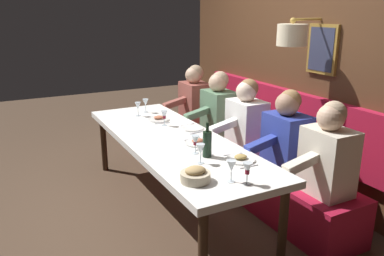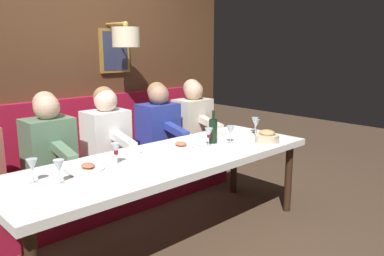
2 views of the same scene
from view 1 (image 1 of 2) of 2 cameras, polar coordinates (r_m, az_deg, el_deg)
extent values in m
plane|color=#4C3828|center=(4.07, -2.81, -11.36)|extent=(12.00, 12.00, 0.00)
cube|color=white|center=(3.79, -2.96, -1.86)|extent=(0.90, 2.71, 0.06)
cylinder|color=#301E12|center=(2.80, 1.62, -17.66)|extent=(0.07, 0.07, 0.68)
cylinder|color=#301E12|center=(4.92, -12.77, -2.32)|extent=(0.07, 0.07, 0.68)
cylinder|color=#301E12|center=(3.15, 13.15, -13.86)|extent=(0.07, 0.07, 0.68)
cylinder|color=#301E12|center=(5.13, -5.22, -1.16)|extent=(0.07, 0.07, 0.68)
cube|color=maroon|center=(4.38, 7.83, -6.11)|extent=(0.52, 2.91, 0.45)
cube|color=#51331E|center=(4.43, 14.83, 10.20)|extent=(0.10, 4.11, 2.90)
cube|color=maroon|center=(4.50, 13.32, 1.56)|extent=(0.10, 2.91, 0.64)
cube|color=olive|center=(4.05, 18.56, 10.85)|extent=(0.04, 0.37, 0.48)
cube|color=#2D334C|center=(4.04, 18.37, 10.85)|extent=(0.01, 0.31, 0.42)
cylinder|color=#B78E3D|center=(3.98, 16.51, 15.00)|extent=(0.35, 0.02, 0.02)
cylinder|color=beige|center=(3.86, 14.40, 13.04)|extent=(0.28, 0.28, 0.20)
sphere|color=#B78E3D|center=(3.86, 14.55, 14.96)|extent=(0.06, 0.06, 0.06)
cube|color=beige|center=(3.41, 19.23, -4.67)|extent=(0.30, 0.40, 0.56)
sphere|color=#D1A889|center=(3.28, 19.63, 1.44)|extent=(0.22, 0.22, 0.22)
sphere|color=tan|center=(3.29, 20.04, 2.02)|extent=(0.20, 0.20, 0.20)
cube|color=beige|center=(3.20, 15.69, -4.99)|extent=(0.33, 0.09, 0.14)
cube|color=#283893|center=(3.75, 13.61, -2.21)|extent=(0.30, 0.40, 0.56)
sphere|color=#A37A60|center=(3.63, 13.78, 3.40)|extent=(0.22, 0.22, 0.22)
sphere|color=#937047|center=(3.64, 14.17, 3.92)|extent=(0.20, 0.20, 0.20)
cube|color=#283893|center=(3.56, 10.11, -2.34)|extent=(0.33, 0.09, 0.14)
cube|color=white|center=(4.22, 7.97, 0.29)|extent=(0.30, 0.40, 0.56)
sphere|color=beige|center=(4.12, 7.95, 5.31)|extent=(0.22, 0.22, 0.22)
sphere|color=#937047|center=(4.13, 8.31, 5.76)|extent=(0.20, 0.20, 0.20)
cube|color=white|center=(4.05, 4.64, 0.29)|extent=(0.33, 0.09, 0.14)
cube|color=#567A5B|center=(4.68, 3.93, 2.08)|extent=(0.30, 0.40, 0.56)
sphere|color=#D1A889|center=(4.59, 3.81, 6.62)|extent=(0.22, 0.22, 0.22)
sphere|color=tan|center=(4.60, 4.14, 7.03)|extent=(0.20, 0.20, 0.20)
cube|color=#567A5B|center=(4.53, 0.80, 2.13)|extent=(0.33, 0.09, 0.14)
cube|color=#934C42|center=(5.19, 0.42, 3.61)|extent=(0.30, 0.40, 0.56)
sphere|color=#D1A889|center=(5.11, 0.23, 7.73)|extent=(0.22, 0.22, 0.22)
sphere|color=tan|center=(5.12, 0.53, 8.09)|extent=(0.20, 0.20, 0.20)
cube|color=#934C42|center=(5.06, -2.48, 3.70)|extent=(0.33, 0.09, 0.14)
cylinder|color=silver|center=(4.05, -0.01, -0.03)|extent=(0.24, 0.24, 0.01)
cube|color=silver|center=(3.92, 0.71, -0.67)|extent=(0.17, 0.04, 0.01)
cube|color=silver|center=(4.18, -0.69, 0.48)|extent=(0.18, 0.04, 0.01)
cylinder|color=silver|center=(3.60, 0.80, -2.22)|extent=(0.24, 0.24, 0.01)
ellipsoid|color=#B76647|center=(3.59, 0.80, -1.83)|extent=(0.11, 0.09, 0.04)
cube|color=silver|center=(3.47, 1.65, -3.02)|extent=(0.17, 0.02, 0.01)
cube|color=silver|center=(3.73, 0.01, -1.57)|extent=(0.18, 0.03, 0.01)
cylinder|color=white|center=(3.24, 7.11, -4.61)|extent=(0.24, 0.24, 0.01)
ellipsoid|color=#AD8E4C|center=(3.23, 7.13, -4.19)|extent=(0.11, 0.09, 0.04)
cube|color=silver|center=(3.12, 8.32, -5.59)|extent=(0.17, 0.02, 0.01)
cube|color=silver|center=(3.36, 5.99, -3.81)|extent=(0.18, 0.04, 0.01)
cylinder|color=silver|center=(4.38, -4.90, 1.25)|extent=(0.24, 0.24, 0.01)
ellipsoid|color=#B76647|center=(4.37, -4.91, 1.57)|extent=(0.11, 0.09, 0.04)
cube|color=silver|center=(4.25, -4.38, 0.70)|extent=(0.17, 0.04, 0.01)
cube|color=silver|center=(4.52, -5.38, 1.68)|extent=(0.18, 0.04, 0.01)
cylinder|color=silver|center=(4.58, -7.86, 1.78)|extent=(0.06, 0.06, 0.00)
cylinder|color=silver|center=(4.57, -7.88, 2.26)|extent=(0.01, 0.01, 0.07)
cone|color=silver|center=(4.55, -7.92, 3.24)|extent=(0.07, 0.07, 0.08)
cylinder|color=silver|center=(2.83, 8.00, -8.09)|extent=(0.06, 0.06, 0.00)
cylinder|color=silver|center=(2.81, 8.04, -7.36)|extent=(0.01, 0.01, 0.07)
cone|color=silver|center=(2.78, 8.11, -5.86)|extent=(0.07, 0.07, 0.08)
cylinder|color=maroon|center=(2.79, 8.08, -6.37)|extent=(0.03, 0.03, 0.03)
cylinder|color=silver|center=(3.16, 1.24, -5.13)|extent=(0.06, 0.06, 0.00)
cylinder|color=silver|center=(3.15, 1.24, -4.47)|extent=(0.01, 0.01, 0.07)
cone|color=silver|center=(3.12, 1.25, -3.10)|extent=(0.07, 0.07, 0.08)
cylinder|color=silver|center=(4.17, -4.04, 0.39)|extent=(0.06, 0.06, 0.00)
cylinder|color=silver|center=(4.16, -4.05, 0.91)|extent=(0.01, 0.01, 0.07)
cone|color=silver|center=(4.14, -4.07, 1.97)|extent=(0.07, 0.07, 0.08)
cylinder|color=maroon|center=(4.15, -4.07, 1.61)|extent=(0.03, 0.03, 0.03)
cylinder|color=silver|center=(3.36, 0.42, -3.73)|extent=(0.06, 0.06, 0.00)
cylinder|color=silver|center=(3.35, 0.43, -3.09)|extent=(0.01, 0.01, 0.07)
cone|color=silver|center=(3.32, 0.43, -1.80)|extent=(0.07, 0.07, 0.08)
cylinder|color=maroon|center=(3.33, 0.43, -2.28)|extent=(0.03, 0.03, 0.03)
cylinder|color=silver|center=(2.85, 5.71, -7.77)|extent=(0.06, 0.06, 0.00)
cylinder|color=silver|center=(2.83, 5.74, -7.05)|extent=(0.01, 0.01, 0.07)
cone|color=silver|center=(2.80, 5.78, -5.55)|extent=(0.07, 0.07, 0.08)
cylinder|color=silver|center=(4.74, -6.76, 2.32)|extent=(0.06, 0.06, 0.00)
cylinder|color=silver|center=(4.73, -6.78, 2.79)|extent=(0.01, 0.01, 0.07)
cone|color=silver|center=(4.71, -6.82, 3.73)|extent=(0.07, 0.07, 0.08)
cylinder|color=black|center=(3.26, 2.23, -2.40)|extent=(0.08, 0.08, 0.22)
cylinder|color=black|center=(3.21, 2.26, 0.13)|extent=(0.03, 0.03, 0.08)
cylinder|color=beige|center=(2.83, 0.48, -7.16)|extent=(0.22, 0.22, 0.07)
ellipsoid|color=tan|center=(2.81, 0.49, -6.23)|extent=(0.15, 0.13, 0.06)
camera|label=2|loc=(5.29, -37.52, 10.26)|focal=36.55mm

